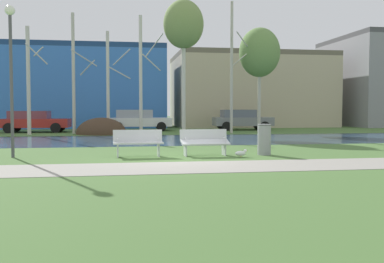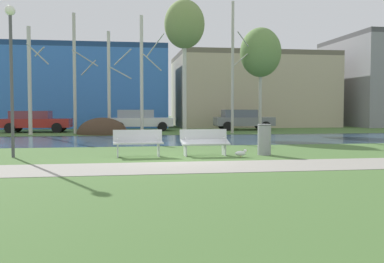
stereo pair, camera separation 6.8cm
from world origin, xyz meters
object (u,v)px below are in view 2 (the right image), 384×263
(seagull, at_px, (241,153))
(parked_van_nearest_red, at_px, (35,121))
(trash_bin, at_px, (264,139))
(parked_sedan_second_white, at_px, (139,120))
(streetlamp, at_px, (11,55))
(bench_right, at_px, (205,141))
(bench_left, at_px, (138,142))
(parked_hatch_third_grey, at_px, (242,119))

(seagull, relative_size, parked_van_nearest_red, 0.10)
(trash_bin, bearing_deg, parked_van_nearest_red, 123.55)
(seagull, relative_size, parked_sedan_second_white, 0.10)
(parked_van_nearest_red, distance_m, parked_sedan_second_white, 6.85)
(streetlamp, xyz_separation_m, parked_van_nearest_red, (-2.22, 15.20, -2.52))
(bench_right, distance_m, seagull, 1.30)
(streetlamp, distance_m, parked_van_nearest_red, 15.56)
(bench_right, xyz_separation_m, parked_sedan_second_white, (-1.58, 16.48, 0.30))
(parked_van_nearest_red, relative_size, parked_sedan_second_white, 0.99)
(parked_sedan_second_white, bearing_deg, seagull, -81.17)
(bench_left, distance_m, parked_sedan_second_white, 16.50)
(seagull, relative_size, streetlamp, 0.09)
(trash_bin, height_order, parked_van_nearest_red, parked_van_nearest_red)
(bench_right, height_order, seagull, bench_right)
(seagull, distance_m, streetlamp, 7.96)
(bench_right, height_order, parked_hatch_third_grey, parked_hatch_third_grey)
(parked_sedan_second_white, bearing_deg, streetlamp, -105.90)
(parked_sedan_second_white, bearing_deg, parked_van_nearest_red, -172.78)
(streetlamp, distance_m, parked_sedan_second_white, 16.88)
(parked_hatch_third_grey, bearing_deg, bench_left, -115.97)
(bench_right, xyz_separation_m, trash_bin, (2.03, -0.08, 0.07))
(bench_right, bearing_deg, trash_bin, -2.31)
(streetlamp, height_order, parked_van_nearest_red, streetlamp)
(bench_right, xyz_separation_m, streetlamp, (-6.16, 0.42, 2.79))
(trash_bin, height_order, parked_hatch_third_grey, parked_hatch_third_grey)
(bench_right, distance_m, streetlamp, 6.78)
(trash_bin, bearing_deg, seagull, -149.74)
(seagull, xyz_separation_m, parked_hatch_third_grey, (4.70, 17.01, 0.64))
(streetlamp, bearing_deg, parked_sedan_second_white, 74.10)
(bench_left, relative_size, parked_hatch_third_grey, 0.38)
(seagull, distance_m, parked_sedan_second_white, 17.34)
(bench_left, height_order, parked_van_nearest_red, parked_van_nearest_red)
(trash_bin, relative_size, streetlamp, 0.22)
(seagull, height_order, parked_sedan_second_white, parked_sedan_second_white)
(trash_bin, bearing_deg, streetlamp, 176.47)
(bench_left, height_order, parked_sedan_second_white, parked_sedan_second_white)
(parked_sedan_second_white, distance_m, parked_hatch_third_grey, 7.37)
(streetlamp, height_order, parked_sedan_second_white, streetlamp)
(bench_left, bearing_deg, seagull, -11.08)
(streetlamp, relative_size, parked_van_nearest_red, 1.09)
(trash_bin, distance_m, streetlamp, 8.65)
(bench_left, xyz_separation_m, parked_hatch_third_grey, (7.97, 16.37, 0.30))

